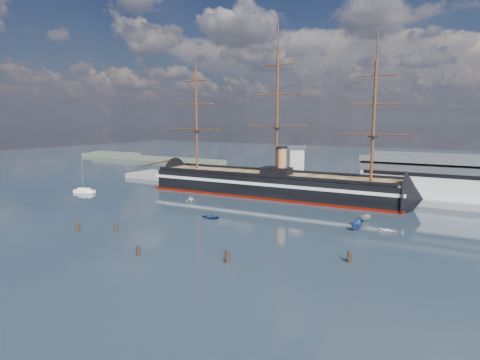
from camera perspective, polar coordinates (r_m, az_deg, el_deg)
The scene contains 17 objects.
ground at distance 123.90m, azimuth 0.94°, elevation -3.80°, with size 600.00×600.00×0.00m, color #192734.
quay at distance 152.22m, azimuth 10.90°, elevation -1.64°, with size 180.00×18.00×2.00m, color slate.
warehouse at distance 146.79m, azimuth 29.50°, elevation 0.18°, with size 63.00×21.00×11.60m.
quay_tower at distance 150.49m, azimuth 8.11°, elevation 2.06°, with size 5.00×5.00×15.00m.
shoreline at distance 283.25m, azimuth -14.43°, elevation 3.18°, with size 120.00×10.00×4.00m.
warship at distance 141.96m, azimuth 3.81°, elevation -0.58°, with size 113.10×18.70×53.94m.
sailboat at distance 157.94m, azimuth -21.26°, elevation -1.41°, with size 8.16×4.50×12.53m.
motorboat_b at distance 109.39m, azimuth -4.08°, elevation -5.49°, with size 3.06×1.22×1.43m, color navy.
motorboat_c at distance 111.47m, azimuth 17.42°, elevation -5.60°, with size 5.42×1.99×2.17m, color gray.
motorboat_d at distance 132.85m, azimuth -7.04°, elevation -3.03°, with size 5.55×2.41×2.04m, color white.
motorboat_e at distance 102.18m, azimuth 20.27°, elevation -7.01°, with size 2.68×1.07×1.25m, color white.
motorboat_f at distance 102.61m, azimuth 16.28°, elevation -6.76°, with size 6.84×2.51×2.73m, color navy.
piling_near_left at distance 104.04m, azimuth -22.18°, elevation -6.85°, with size 0.64×0.64×3.23m, color black.
piling_near_mid at distance 82.75m, azimuth -14.26°, elevation -10.38°, with size 0.64×0.64×2.71m, color black.
piling_near_right at distance 76.43m, azimuth -1.85°, elevation -11.72°, with size 0.64×0.64×3.16m, color black.
piling_far_right at distance 79.44m, azimuth 15.19°, elevation -11.22°, with size 0.64×0.64×2.91m, color black.
piling_extra at distance 100.81m, azimuth -17.21°, elevation -7.07°, with size 0.64×0.64×2.95m, color black.
Camera 1 is at (59.15, -65.62, 26.41)m, focal length 30.00 mm.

